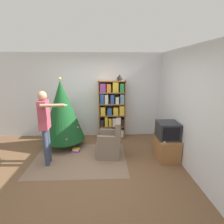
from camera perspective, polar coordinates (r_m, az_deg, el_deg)
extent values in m
plane|color=brown|center=(4.09, -5.87, -17.62)|extent=(14.00, 14.00, 0.00)
cube|color=silver|center=(5.54, -4.99, 5.34)|extent=(8.00, 0.10, 2.60)
cube|color=silver|center=(4.00, 24.39, 0.59)|extent=(0.10, 8.00, 2.60)
cube|color=#7F6651|center=(4.46, -10.37, -14.85)|extent=(2.21, 1.65, 0.01)
cube|color=brown|center=(5.39, -4.21, 0.68)|extent=(0.03, 0.33, 1.79)
cube|color=brown|center=(5.42, 4.13, 0.76)|extent=(0.03, 0.33, 1.79)
cube|color=brown|center=(5.26, -0.03, 10.07)|extent=(0.82, 0.33, 0.03)
cube|color=brown|center=(5.55, -0.09, 1.11)|extent=(0.82, 0.01, 1.79)
cube|color=brown|center=(5.66, -0.03, -7.80)|extent=(0.79, 0.33, 0.03)
cube|color=#2D7A42|center=(5.56, -3.25, -6.56)|extent=(0.11, 0.24, 0.27)
cube|color=#232328|center=(5.59, -1.90, -6.77)|extent=(0.08, 0.28, 0.21)
cube|color=#2D7A42|center=(5.59, -0.68, -6.70)|extent=(0.08, 0.29, 0.22)
cube|color=orange|center=(5.58, 0.71, -6.67)|extent=(0.08, 0.25, 0.23)
cube|color=orange|center=(5.60, 1.94, -6.72)|extent=(0.09, 0.28, 0.21)
cube|color=beige|center=(5.60, 3.14, -6.73)|extent=(0.10, 0.25, 0.21)
cube|color=brown|center=(5.54, -0.03, -4.43)|extent=(0.79, 0.33, 0.03)
cube|color=#232328|center=(5.46, -3.26, -3.49)|extent=(0.09, 0.25, 0.19)
cube|color=gold|center=(5.44, -1.89, -2.97)|extent=(0.09, 0.24, 0.30)
cube|color=gold|center=(5.45, -0.63, -3.25)|extent=(0.09, 0.23, 0.24)
cube|color=beige|center=(5.48, 0.65, -3.08)|extent=(0.10, 0.30, 0.25)
cube|color=orange|center=(5.49, 1.94, -3.05)|extent=(0.11, 0.29, 0.25)
cube|color=#232328|center=(5.51, 3.34, -3.26)|extent=(0.08, 0.30, 0.21)
cube|color=brown|center=(5.43, -0.03, -0.92)|extent=(0.79, 0.33, 0.03)
cube|color=gold|center=(5.35, -2.98, 0.37)|extent=(0.14, 0.24, 0.25)
cube|color=#284C93|center=(5.35, -0.82, 0.25)|extent=(0.13, 0.23, 0.23)
cube|color=gold|center=(5.37, 1.18, 0.34)|extent=(0.15, 0.25, 0.23)
cube|color=gold|center=(5.38, 3.15, 0.63)|extent=(0.14, 0.25, 0.28)
cube|color=brown|center=(5.35, -0.03, 2.71)|extent=(0.79, 0.33, 0.03)
cube|color=#284C93|center=(5.28, -3.21, 4.33)|extent=(0.11, 0.26, 0.30)
cube|color=beige|center=(5.30, -1.82, 4.28)|extent=(0.10, 0.29, 0.28)
cube|color=#284C93|center=(5.28, 0.07, 4.25)|extent=(0.11, 0.24, 0.28)
cube|color=beige|center=(5.29, 1.66, 3.84)|extent=(0.10, 0.24, 0.20)
cube|color=#5B899E|center=(5.30, 3.28, 4.30)|extent=(0.12, 0.23, 0.29)
cube|color=brown|center=(5.29, -0.03, 6.43)|extent=(0.79, 0.33, 0.03)
cube|color=#843889|center=(5.25, -3.00, 7.93)|extent=(0.16, 0.28, 0.26)
cube|color=orange|center=(5.24, -1.07, 7.86)|extent=(0.12, 0.26, 0.24)
cube|color=gold|center=(5.26, 1.11, 8.15)|extent=(0.16, 0.29, 0.29)
cube|color=#2D7A42|center=(5.27, 3.18, 7.94)|extent=(0.12, 0.28, 0.25)
cube|color=#996638|center=(4.55, 17.24, -11.11)|extent=(0.48, 0.70, 0.51)
cube|color=#28282D|center=(4.38, 17.68, -5.70)|extent=(0.47, 0.49, 0.40)
cube|color=black|center=(4.16, 18.82, -6.85)|extent=(0.39, 0.01, 0.31)
cube|color=white|center=(4.22, 16.57, -9.16)|extent=(0.04, 0.12, 0.02)
cylinder|color=#4C3323|center=(5.22, -15.21, -10.07)|extent=(0.36, 0.36, 0.10)
cylinder|color=brown|center=(5.17, -15.29, -8.96)|extent=(0.08, 0.08, 0.12)
cone|color=#14471E|center=(4.90, -15.96, 0.50)|extent=(1.15, 1.15, 1.63)
sphere|color=#B74C93|center=(4.83, -11.27, -4.97)|extent=(0.07, 0.07, 0.07)
sphere|color=red|center=(4.86, -15.56, 6.98)|extent=(0.07, 0.07, 0.07)
sphere|color=#335BB2|center=(5.06, -17.65, 2.32)|extent=(0.04, 0.04, 0.04)
sphere|color=#335BB2|center=(4.98, -16.15, 5.13)|extent=(0.05, 0.05, 0.05)
sphere|color=#B74C93|center=(4.64, -14.64, -8.65)|extent=(0.07, 0.07, 0.07)
sphere|color=#E5CC4C|center=(4.78, -16.66, 10.40)|extent=(0.07, 0.07, 0.07)
cube|color=#7A6B5B|center=(4.46, -1.04, -11.61)|extent=(0.62, 0.62, 0.42)
cube|color=#7A6B5B|center=(4.27, 2.03, -6.13)|extent=(0.18, 0.57, 0.50)
cube|color=#7A6B5B|center=(4.56, -0.80, -6.78)|extent=(0.51, 0.13, 0.20)
cube|color=#7A6B5B|center=(4.11, -1.35, -9.18)|extent=(0.51, 0.13, 0.20)
cylinder|color=#38425B|center=(4.37, -20.12, -9.99)|extent=(0.11, 0.11, 0.85)
cylinder|color=#38425B|center=(4.22, -20.72, -10.98)|extent=(0.11, 0.11, 0.85)
cube|color=#AD4256|center=(4.05, -21.32, -0.85)|extent=(0.20, 0.33, 0.64)
cylinder|color=tan|center=(4.25, -20.58, -0.56)|extent=(0.07, 0.07, 0.51)
cylinder|color=tan|center=(3.75, -18.92, 2.01)|extent=(0.48, 0.10, 0.07)
cube|color=white|center=(3.70, -15.30, 2.13)|extent=(0.11, 0.04, 0.03)
sphere|color=tan|center=(3.97, -21.86, 4.96)|extent=(0.19, 0.19, 0.19)
cylinder|color=#473828|center=(5.27, 2.50, 10.44)|extent=(0.12, 0.12, 0.04)
cone|color=black|center=(5.26, 2.51, 11.42)|extent=(0.20, 0.20, 0.14)
cube|color=#843889|center=(4.84, -11.69, -12.30)|extent=(0.22, 0.18, 0.03)
cube|color=beige|center=(4.82, -11.64, -11.95)|extent=(0.17, 0.16, 0.03)
cube|color=gold|center=(4.81, -11.74, -11.63)|extent=(0.17, 0.15, 0.02)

